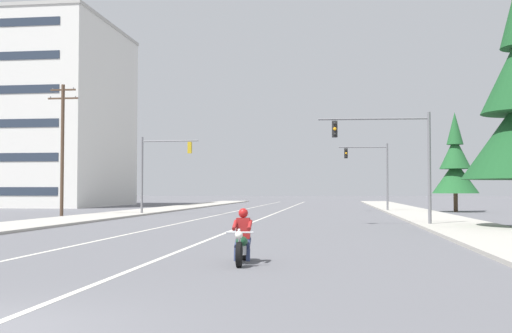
{
  "coord_description": "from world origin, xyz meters",
  "views": [
    {
      "loc": [
        4.99,
        -7.88,
        1.94
      ],
      "look_at": [
        1.03,
        23.19,
        3.16
      ],
      "focal_mm": 42.9,
      "sensor_mm": 36.0,
      "label": 1
    }
  ],
  "objects_px": {
    "motorcycle_with_rider": "(242,241)",
    "conifer_tree_right_verge_far": "(455,166)",
    "apartment_building_far_left_block": "(9,116)",
    "traffic_signal_near_left": "(158,163)",
    "utility_pole_left_near": "(62,145)",
    "traffic_signal_mid_right": "(373,167)",
    "traffic_signal_near_right": "(396,149)"
  },
  "relations": [
    {
      "from": "motorcycle_with_rider",
      "to": "conifer_tree_right_verge_far",
      "type": "relative_size",
      "value": 0.24
    },
    {
      "from": "motorcycle_with_rider",
      "to": "apartment_building_far_left_block",
      "type": "distance_m",
      "value": 67.54
    },
    {
      "from": "traffic_signal_near_left",
      "to": "conifer_tree_right_verge_far",
      "type": "height_order",
      "value": "conifer_tree_right_verge_far"
    },
    {
      "from": "traffic_signal_near_left",
      "to": "utility_pole_left_near",
      "type": "xyz_separation_m",
      "value": [
        -6.52,
        -3.23,
        1.27
      ]
    },
    {
      "from": "traffic_signal_mid_right",
      "to": "utility_pole_left_near",
      "type": "distance_m",
      "value": 26.96
    },
    {
      "from": "traffic_signal_mid_right",
      "to": "conifer_tree_right_verge_far",
      "type": "height_order",
      "value": "conifer_tree_right_verge_far"
    },
    {
      "from": "conifer_tree_right_verge_far",
      "to": "traffic_signal_mid_right",
      "type": "bearing_deg",
      "value": -176.81
    },
    {
      "from": "utility_pole_left_near",
      "to": "conifer_tree_right_verge_far",
      "type": "bearing_deg",
      "value": 22.2
    },
    {
      "from": "conifer_tree_right_verge_far",
      "to": "apartment_building_far_left_block",
      "type": "height_order",
      "value": "apartment_building_far_left_block"
    },
    {
      "from": "motorcycle_with_rider",
      "to": "utility_pole_left_near",
      "type": "bearing_deg",
      "value": 122.87
    },
    {
      "from": "traffic_signal_mid_right",
      "to": "conifer_tree_right_verge_far",
      "type": "xyz_separation_m",
      "value": [
        7.28,
        0.41,
        0.05
      ]
    },
    {
      "from": "traffic_signal_near_left",
      "to": "conifer_tree_right_verge_far",
      "type": "distance_m",
      "value": 26.46
    },
    {
      "from": "motorcycle_with_rider",
      "to": "traffic_signal_near_right",
      "type": "bearing_deg",
      "value": 72.01
    },
    {
      "from": "traffic_signal_near_left",
      "to": "traffic_signal_mid_right",
      "type": "bearing_deg",
      "value": 27.6
    },
    {
      "from": "traffic_signal_near_left",
      "to": "apartment_building_far_left_block",
      "type": "xyz_separation_m",
      "value": [
        -26.19,
        24.07,
        7.06
      ]
    },
    {
      "from": "traffic_signal_near_right",
      "to": "utility_pole_left_near",
      "type": "relative_size",
      "value": 0.62
    },
    {
      "from": "motorcycle_with_rider",
      "to": "traffic_signal_mid_right",
      "type": "relative_size",
      "value": 0.35
    },
    {
      "from": "conifer_tree_right_verge_far",
      "to": "utility_pole_left_near",
      "type": "bearing_deg",
      "value": -157.8
    },
    {
      "from": "motorcycle_with_rider",
      "to": "traffic_signal_near_right",
      "type": "distance_m",
      "value": 19.05
    },
    {
      "from": "traffic_signal_near_left",
      "to": "utility_pole_left_near",
      "type": "height_order",
      "value": "utility_pole_left_near"
    },
    {
      "from": "motorcycle_with_rider",
      "to": "utility_pole_left_near",
      "type": "relative_size",
      "value": 0.22
    },
    {
      "from": "traffic_signal_mid_right",
      "to": "conifer_tree_right_verge_far",
      "type": "bearing_deg",
      "value": 3.19
    },
    {
      "from": "motorcycle_with_rider",
      "to": "traffic_signal_mid_right",
      "type": "bearing_deg",
      "value": 81.52
    },
    {
      "from": "utility_pole_left_near",
      "to": "apartment_building_far_left_block",
      "type": "distance_m",
      "value": 34.14
    },
    {
      "from": "traffic_signal_near_left",
      "to": "traffic_signal_mid_right",
      "type": "distance_m",
      "value": 19.65
    },
    {
      "from": "utility_pole_left_near",
      "to": "conifer_tree_right_verge_far",
      "type": "relative_size",
      "value": 1.11
    },
    {
      "from": "traffic_signal_near_left",
      "to": "conifer_tree_right_verge_far",
      "type": "xyz_separation_m",
      "value": [
        24.69,
        9.51,
        0.03
      ]
    },
    {
      "from": "apartment_building_far_left_block",
      "to": "traffic_signal_mid_right",
      "type": "bearing_deg",
      "value": -18.94
    },
    {
      "from": "motorcycle_with_rider",
      "to": "conifer_tree_right_verge_far",
      "type": "xyz_separation_m",
      "value": [
        13.26,
        40.53,
        3.53
      ]
    },
    {
      "from": "motorcycle_with_rider",
      "to": "traffic_signal_near_left",
      "type": "relative_size",
      "value": 0.35
    },
    {
      "from": "utility_pole_left_near",
      "to": "conifer_tree_right_verge_far",
      "type": "xyz_separation_m",
      "value": [
        31.22,
        12.74,
        -1.24
      ]
    },
    {
      "from": "traffic_signal_near_right",
      "to": "traffic_signal_near_left",
      "type": "relative_size",
      "value": 1.0
    }
  ]
}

